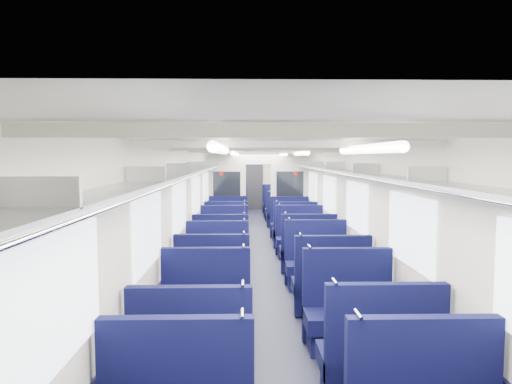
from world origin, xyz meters
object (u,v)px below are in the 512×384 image
at_px(seat_18, 228,225).
at_px(seat_26, 233,204).
at_px(seat_23, 280,211).
at_px(seat_25, 278,207).
at_px(seat_21, 283,216).
at_px(seat_10, 217,269).
at_px(seat_19, 290,226).
at_px(seat_16, 226,232).
at_px(seat_8, 213,286).
at_px(seat_9, 331,288).
at_px(seat_15, 300,241).
at_px(seat_22, 232,212).
at_px(seat_24, 233,207).
at_px(seat_6, 205,316).
at_px(seat_12, 221,254).
at_px(seat_11, 316,267).
at_px(seat_4, 192,369).
at_px(seat_20, 230,216).
at_px(end_door, 254,186).
at_px(bulkhead, 258,192).
at_px(seat_14, 224,241).
at_px(seat_7, 349,317).
at_px(seat_5, 380,364).
at_px(seat_13, 308,253).
at_px(seat_27, 276,204).
at_px(seat_17, 295,233).

xyz_separation_m(seat_18, seat_26, (0.00, 5.31, 0.00)).
xyz_separation_m(seat_23, seat_25, (0.00, 1.12, 0.00)).
xyz_separation_m(seat_18, seat_21, (1.66, 1.92, 0.00)).
xyz_separation_m(seat_10, seat_26, (0.00, 10.08, 0.00)).
bearing_deg(seat_19, seat_16, -148.78).
height_order(seat_8, seat_9, same).
distance_m(seat_15, seat_19, 2.18).
relative_size(seat_18, seat_23, 1.00).
distance_m(seat_10, seat_16, 3.59).
height_order(seat_22, seat_24, same).
relative_size(seat_6, seat_22, 1.00).
bearing_deg(seat_16, seat_25, 73.22).
relative_size(seat_12, seat_23, 1.00).
relative_size(seat_9, seat_25, 1.00).
bearing_deg(seat_21, seat_11, -90.00).
xyz_separation_m(seat_4, seat_20, (0.00, 10.20, 0.00)).
bearing_deg(seat_24, seat_26, 90.00).
xyz_separation_m(end_door, bulkhead, (-0.00, -6.36, 0.23)).
bearing_deg(end_door, seat_14, -95.21).
xyz_separation_m(end_door, seat_18, (-0.83, -6.75, -0.64)).
relative_size(seat_7, seat_21, 1.00).
xyz_separation_m(seat_21, seat_24, (-1.66, 2.39, 0.00)).
relative_size(end_door, seat_5, 1.71).
bearing_deg(seat_12, seat_24, 90.00).
xyz_separation_m(seat_22, seat_25, (1.66, 1.33, 0.00)).
height_order(end_door, seat_10, end_door).
xyz_separation_m(bulkhead, seat_8, (-0.83, -6.17, -0.87)).
xyz_separation_m(seat_7, seat_9, (0.00, 1.13, 0.00)).
bearing_deg(seat_15, seat_6, -109.66).
distance_m(seat_10, seat_23, 8.14).
bearing_deg(bulkhead, seat_13, -78.29).
bearing_deg(seat_20, seat_27, 63.70).
xyz_separation_m(seat_13, seat_26, (-1.66, 8.93, 0.00)).
height_order(seat_20, seat_23, same).
relative_size(seat_23, seat_24, 1.00).
bearing_deg(seat_10, seat_25, 79.66).
bearing_deg(seat_20, seat_9, -78.04).
bearing_deg(seat_4, seat_15, 74.39).
relative_size(seat_17, seat_27, 1.00).
distance_m(seat_10, seat_25, 9.25).
bearing_deg(seat_7, seat_12, 115.79).
relative_size(seat_18, seat_26, 1.00).
bearing_deg(seat_13, seat_4, -109.57).
bearing_deg(seat_27, seat_19, -90.00).
bearing_deg(seat_13, seat_11, -90.00).
distance_m(seat_18, seat_26, 5.31).
distance_m(seat_8, seat_22, 8.78).
relative_size(seat_9, seat_20, 1.00).
distance_m(seat_21, seat_22, 1.98).
distance_m(seat_8, seat_9, 1.67).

